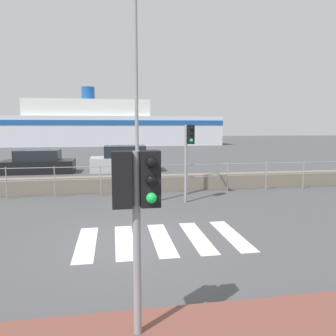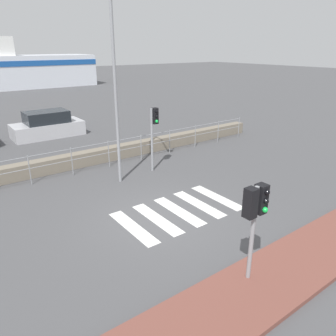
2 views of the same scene
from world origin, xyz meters
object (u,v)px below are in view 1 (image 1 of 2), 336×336
Objects in this scene: parked_car_silver at (125,160)px; streetlamp at (137,79)px; ferry_boat at (110,126)px; parked_car_black at (38,163)px; traffic_light_near at (136,194)px; traffic_light_far at (189,146)px.

streetlamp is at bearing -89.46° from parked_car_silver.
parked_car_black is (-4.00, -27.75, -2.13)m from ferry_boat.
traffic_light_near is 16.32m from parked_car_silver.
traffic_light_far is 36.67m from ferry_boat.
ferry_boat reaches higher than streetlamp.
traffic_light_near is at bearing -91.62° from parked_car_silver.
ferry_boat is (-0.62, 44.01, 0.77)m from traffic_light_near.
traffic_light_far is 0.09× the size of ferry_boat.
traffic_light_near is 0.88× the size of traffic_light_far.
streetlamp is 1.71× the size of parked_car_black.
ferry_boat is 27.85m from parked_car_silver.
traffic_light_near is 44.03m from ferry_boat.
parked_car_silver is at bearing 90.54° from streetlamp.
traffic_light_near is at bearing -94.47° from streetlamp.
traffic_light_far is at bearing 72.11° from traffic_light_near.
ferry_boat is at bearing 90.80° from traffic_light_near.
ferry_boat is at bearing 94.74° from traffic_light_far.
parked_car_black is at bearing 119.18° from streetlamp.
streetlamp is at bearing -88.20° from ferry_boat.
streetlamp is 11.21m from parked_car_black.
traffic_light_near is at bearing -89.20° from ferry_boat.
traffic_light_far is 9.11m from parked_car_silver.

